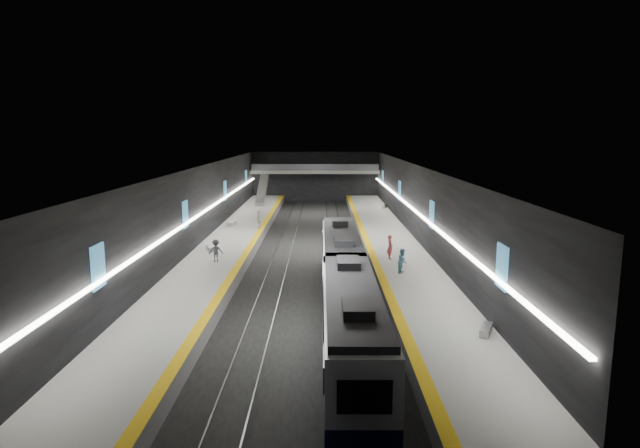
{
  "coord_description": "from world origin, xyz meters",
  "views": [
    {
      "loc": [
        1.08,
        -50.47,
        10.98
      ],
      "look_at": [
        0.91,
        0.88,
        2.2
      ],
      "focal_mm": 30.0,
      "sensor_mm": 36.0,
      "label": 1
    }
  ],
  "objects_px": {
    "train": "(346,283)",
    "bench_left_near": "(210,248)",
    "passenger_right_a": "(390,247)",
    "passenger_right_b": "(403,261)",
    "passenger_left_a": "(259,219)",
    "bench_left_far": "(232,224)",
    "passenger_left_b": "(216,251)",
    "escalator": "(262,190)",
    "bench_right_far": "(384,207)",
    "bench_right_near": "(486,330)"
  },
  "relations": [
    {
      "from": "bench_left_near",
      "to": "passenger_left_a",
      "type": "height_order",
      "value": "passenger_left_a"
    },
    {
      "from": "bench_left_near",
      "to": "passenger_right_a",
      "type": "xyz_separation_m",
      "value": [
        15.05,
        -3.18,
        0.77
      ]
    },
    {
      "from": "passenger_right_b",
      "to": "passenger_left_a",
      "type": "bearing_deg",
      "value": 60.32
    },
    {
      "from": "train",
      "to": "bench_right_far",
      "type": "relative_size",
      "value": 17.64
    },
    {
      "from": "bench_left_near",
      "to": "passenger_right_b",
      "type": "xyz_separation_m",
      "value": [
        15.41,
        -7.55,
        0.69
      ]
    },
    {
      "from": "passenger_left_a",
      "to": "passenger_left_b",
      "type": "height_order",
      "value": "passenger_left_a"
    },
    {
      "from": "escalator",
      "to": "bench_right_near",
      "type": "relative_size",
      "value": 4.95
    },
    {
      "from": "bench_right_far",
      "to": "passenger_left_a",
      "type": "bearing_deg",
      "value": -116.8
    },
    {
      "from": "escalator",
      "to": "passenger_left_b",
      "type": "distance_m",
      "value": 35.71
    },
    {
      "from": "escalator",
      "to": "bench_left_far",
      "type": "distance_m",
      "value": 19.39
    },
    {
      "from": "train",
      "to": "bench_left_near",
      "type": "xyz_separation_m",
      "value": [
        -11.02,
        14.3,
        -1.0
      ]
    },
    {
      "from": "train",
      "to": "escalator",
      "type": "relative_size",
      "value": 3.53
    },
    {
      "from": "bench_left_far",
      "to": "bench_right_far",
      "type": "height_order",
      "value": "bench_left_far"
    },
    {
      "from": "escalator",
      "to": "passenger_left_b",
      "type": "bearing_deg",
      "value": -89.53
    },
    {
      "from": "bench_left_far",
      "to": "passenger_left_a",
      "type": "xyz_separation_m",
      "value": [
        3.18,
        -1.74,
        0.75
      ]
    },
    {
      "from": "train",
      "to": "bench_right_far",
      "type": "xyz_separation_m",
      "value": [
        7.0,
        40.58,
        -1.0
      ]
    },
    {
      "from": "train",
      "to": "bench_left_near",
      "type": "distance_m",
      "value": 18.08
    },
    {
      "from": "passenger_right_b",
      "to": "bench_left_near",
      "type": "bearing_deg",
      "value": 89.87
    },
    {
      "from": "train",
      "to": "bench_right_near",
      "type": "relative_size",
      "value": 17.49
    },
    {
      "from": "passenger_right_a",
      "to": "passenger_left_b",
      "type": "bearing_deg",
      "value": 84.7
    },
    {
      "from": "bench_right_near",
      "to": "bench_right_far",
      "type": "distance_m",
      "value": 45.56
    },
    {
      "from": "bench_right_near",
      "to": "passenger_left_a",
      "type": "relative_size",
      "value": 0.82
    },
    {
      "from": "train",
      "to": "passenger_left_a",
      "type": "height_order",
      "value": "train"
    },
    {
      "from": "bench_right_near",
      "to": "passenger_left_b",
      "type": "xyz_separation_m",
      "value": [
        -16.57,
        15.18,
        0.68
      ]
    },
    {
      "from": "escalator",
      "to": "bench_right_far",
      "type": "distance_m",
      "value": 17.89
    },
    {
      "from": "train",
      "to": "bench_left_near",
      "type": "bearing_deg",
      "value": 127.62
    },
    {
      "from": "passenger_left_b",
      "to": "escalator",
      "type": "bearing_deg",
      "value": -94.44
    },
    {
      "from": "escalator",
      "to": "passenger_left_a",
      "type": "relative_size",
      "value": 4.06
    },
    {
      "from": "escalator",
      "to": "bench_right_far",
      "type": "height_order",
      "value": "escalator"
    },
    {
      "from": "passenger_right_a",
      "to": "passenger_left_a",
      "type": "distance_m",
      "value": 18.27
    },
    {
      "from": "passenger_left_b",
      "to": "passenger_right_b",
      "type": "bearing_deg",
      "value": 161.35
    },
    {
      "from": "bench_left_near",
      "to": "passenger_right_b",
      "type": "bearing_deg",
      "value": -47.98
    },
    {
      "from": "bench_left_near",
      "to": "bench_right_near",
      "type": "relative_size",
      "value": 1.02
    },
    {
      "from": "bench_right_near",
      "to": "passenger_right_b",
      "type": "xyz_separation_m",
      "value": [
        -2.48,
        11.73,
        0.69
      ]
    },
    {
      "from": "passenger_right_a",
      "to": "passenger_right_b",
      "type": "bearing_deg",
      "value": 175.46
    },
    {
      "from": "escalator",
      "to": "passenger_right_a",
      "type": "distance_m",
      "value": 37.5
    },
    {
      "from": "bench_right_far",
      "to": "passenger_right_a",
      "type": "relative_size",
      "value": 0.83
    },
    {
      "from": "bench_left_far",
      "to": "passenger_left_b",
      "type": "bearing_deg",
      "value": -76.19
    },
    {
      "from": "escalator",
      "to": "bench_right_far",
      "type": "xyz_separation_m",
      "value": [
        17.0,
        -5.31,
        -1.7
      ]
    },
    {
      "from": "train",
      "to": "passenger_right_b",
      "type": "relative_size",
      "value": 15.9
    },
    {
      "from": "passenger_right_b",
      "to": "passenger_left_b",
      "type": "height_order",
      "value": "passenger_right_b"
    },
    {
      "from": "passenger_right_a",
      "to": "passenger_left_b",
      "type": "distance_m",
      "value": 13.77
    },
    {
      "from": "bench_right_far",
      "to": "passenger_right_b",
      "type": "distance_m",
      "value": 33.94
    },
    {
      "from": "train",
      "to": "bench_right_far",
      "type": "bearing_deg",
      "value": 80.21
    },
    {
      "from": "passenger_right_b",
      "to": "passenger_left_a",
      "type": "height_order",
      "value": "passenger_left_a"
    },
    {
      "from": "bench_right_near",
      "to": "bench_right_far",
      "type": "xyz_separation_m",
      "value": [
        0.14,
        45.56,
        -0.0
      ]
    },
    {
      "from": "bench_right_near",
      "to": "bench_left_near",
      "type": "bearing_deg",
      "value": 157.35
    },
    {
      "from": "train",
      "to": "bench_left_far",
      "type": "bearing_deg",
      "value": 112.79
    },
    {
      "from": "bench_left_far",
      "to": "passenger_right_b",
      "type": "bearing_deg",
      "value": -43.24
    },
    {
      "from": "bench_left_near",
      "to": "train",
      "type": "bearing_deg",
      "value": -74.25
    }
  ]
}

